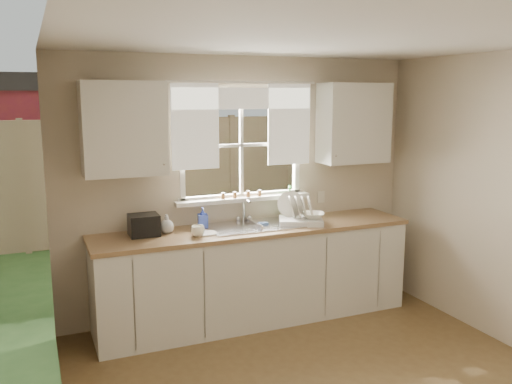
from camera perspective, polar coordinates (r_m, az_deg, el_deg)
name	(u,v)px	position (r m, az deg, el deg)	size (l,w,h in m)	color
room_walls	(361,238)	(3.51, 10.97, -4.79)	(3.62, 4.02, 2.50)	beige
ceiling	(362,33)	(3.47, 11.08, 16.07)	(3.60, 4.00, 0.02)	silver
window	(242,162)	(5.28, -1.48, 3.14)	(1.38, 0.16, 1.06)	white
curtains	(244,116)	(5.19, -1.30, 7.99)	(1.50, 0.03, 0.81)	white
base_cabinets	(255,275)	(5.22, -0.13, -8.78)	(3.00, 0.62, 0.87)	silver
countertop	(255,229)	(5.09, -0.13, -3.93)	(3.04, 0.65, 0.04)	olive
upper_cabinet_left	(124,129)	(4.77, -13.76, 6.50)	(0.70, 0.33, 0.80)	silver
upper_cabinet_right	(354,123)	(5.61, 10.25, 7.14)	(0.70, 0.33, 0.80)	silver
wall_outlet	(321,197)	(5.70, 6.86, -0.52)	(0.08, 0.01, 0.12)	beige
sill_jars	(242,194)	(5.26, -1.53, -0.26)	(0.42, 0.04, 0.06)	brown
backyard	(153,28)	(11.64, -10.82, 16.58)	(20.00, 10.00, 6.13)	#335421
sink	(253,234)	(5.13, -0.27, -4.42)	(0.88, 0.52, 0.40)	#B7B7BC
dish_rack	(300,216)	(5.23, 4.66, -2.52)	(0.50, 0.45, 0.30)	white
bowl	(313,215)	(5.24, 6.04, -2.46)	(0.22, 0.22, 0.05)	white
soap_bottle_a	(290,202)	(5.41, 3.56, -1.07)	(0.13, 0.13, 0.33)	green
soap_bottle_b	(203,218)	(5.06, -5.63, -2.72)	(0.09, 0.09, 0.20)	#3048B7
soap_bottle_c	(167,224)	(4.93, -9.39, -3.31)	(0.13, 0.13, 0.17)	beige
saucer	(206,233)	(4.86, -5.30, -4.35)	(0.20, 0.20, 0.01)	silver
cup	(198,231)	(4.78, -6.16, -4.12)	(0.12, 0.12, 0.10)	white
black_appliance	(144,225)	(4.87, -11.73, -3.42)	(0.26, 0.22, 0.19)	black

